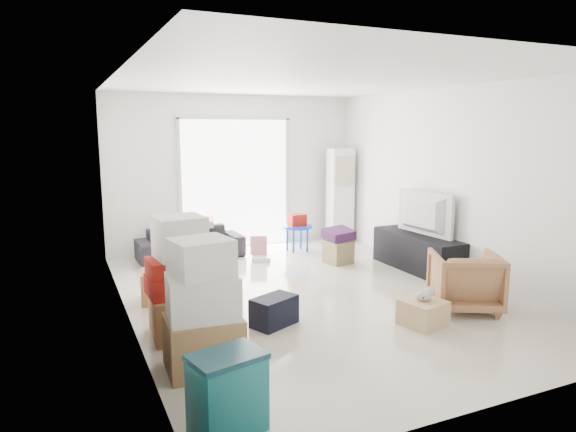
% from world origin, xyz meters
% --- Properties ---
extents(room_shell, '(4.98, 6.48, 3.18)m').
position_xyz_m(room_shell, '(0.00, 0.00, 1.35)').
color(room_shell, beige).
rests_on(room_shell, ground).
extents(sliding_door, '(2.10, 0.04, 2.33)m').
position_xyz_m(sliding_door, '(0.00, 2.98, 1.24)').
color(sliding_door, white).
rests_on(sliding_door, room_shell).
extents(ac_tower, '(0.45, 0.30, 1.75)m').
position_xyz_m(ac_tower, '(1.95, 2.65, 0.88)').
color(ac_tower, white).
rests_on(ac_tower, room_shell).
extents(tv_console, '(0.49, 1.63, 0.54)m').
position_xyz_m(tv_console, '(2.00, 0.39, 0.27)').
color(tv_console, black).
rests_on(tv_console, room_shell).
extents(television, '(0.72, 1.17, 0.15)m').
position_xyz_m(television, '(2.00, 0.39, 0.62)').
color(television, black).
rests_on(television, tv_console).
extents(sofa, '(1.72, 0.55, 0.67)m').
position_xyz_m(sofa, '(-0.96, 2.50, 0.33)').
color(sofa, black).
rests_on(sofa, room_shell).
extents(pillow_left, '(0.43, 0.36, 0.13)m').
position_xyz_m(pillow_left, '(-1.29, 2.46, 0.73)').
color(pillow_left, '#F4B2C5').
rests_on(pillow_left, sofa).
extents(pillow_right, '(0.42, 0.36, 0.12)m').
position_xyz_m(pillow_right, '(-0.74, 2.53, 0.73)').
color(pillow_right, '#F4B2C5').
rests_on(pillow_right, sofa).
extents(armchair, '(0.97, 0.95, 0.76)m').
position_xyz_m(armchair, '(1.41, -1.24, 0.38)').
color(armchair, '#9F6C46').
rests_on(armchair, room_shell).
extents(storage_bins, '(0.57, 0.46, 0.58)m').
position_xyz_m(storage_bins, '(-1.90, -2.48, 0.29)').
color(storage_bins, '#105F62').
rests_on(storage_bins, room_shell).
extents(box_stack_a, '(0.67, 0.56, 1.18)m').
position_xyz_m(box_stack_a, '(-1.80, -1.48, 0.53)').
color(box_stack_a, '#A07548').
rests_on(box_stack_a, room_shell).
extents(box_stack_b, '(0.69, 0.64, 1.25)m').
position_xyz_m(box_stack_b, '(-1.80, -0.63, 0.54)').
color(box_stack_b, '#A07548').
rests_on(box_stack_b, room_shell).
extents(box_stack_c, '(0.61, 0.53, 0.39)m').
position_xyz_m(box_stack_c, '(-1.77, 0.53, 0.19)').
color(box_stack_c, '#A07548').
rests_on(box_stack_c, room_shell).
extents(loose_box, '(0.56, 0.56, 0.35)m').
position_xyz_m(loose_box, '(-1.23, 0.03, 0.18)').
color(loose_box, '#A07548').
rests_on(loose_box, room_shell).
extents(duffel_bag, '(0.57, 0.47, 0.32)m').
position_xyz_m(duffel_bag, '(-0.83, -0.78, 0.16)').
color(duffel_bag, black).
rests_on(duffel_bag, room_shell).
extents(ottoman, '(0.42, 0.42, 0.37)m').
position_xyz_m(ottoman, '(1.11, 1.22, 0.18)').
color(ottoman, olive).
rests_on(ottoman, room_shell).
extents(blanket, '(0.44, 0.44, 0.14)m').
position_xyz_m(blanket, '(1.11, 1.22, 0.44)').
color(blanket, '#441E4B').
rests_on(blanket, ottoman).
extents(kids_table, '(0.53, 0.53, 0.66)m').
position_xyz_m(kids_table, '(0.86, 2.23, 0.47)').
color(kids_table, blue).
rests_on(kids_table, room_shell).
extents(toy_walker, '(0.37, 0.36, 0.39)m').
position_xyz_m(toy_walker, '(0.04, 1.90, 0.11)').
color(toy_walker, silver).
rests_on(toy_walker, room_shell).
extents(wood_crate, '(0.49, 0.49, 0.28)m').
position_xyz_m(wood_crate, '(0.64, -1.43, 0.14)').
color(wood_crate, tan).
rests_on(wood_crate, room_shell).
extents(plush_bunny, '(0.27, 0.15, 0.13)m').
position_xyz_m(plush_bunny, '(0.67, -1.43, 0.34)').
color(plush_bunny, '#B2ADA8').
rests_on(plush_bunny, wood_crate).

